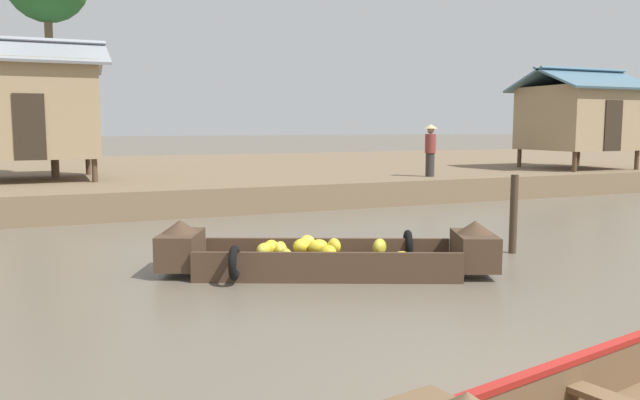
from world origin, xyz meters
TOP-DOWN VIEW (x-y plane):
  - ground_plane at (0.00, 10.00)m, footprint 300.00×300.00m
  - riverbank_strip at (0.00, 22.61)m, footprint 160.00×20.00m
  - banana_boat at (-0.13, 5.73)m, footprint 5.16×3.10m
  - stilt_house_left at (-4.46, 17.45)m, footprint 4.36×3.95m
  - stilt_house_mid_left at (14.41, 15.02)m, footprint 4.13×3.72m
  - vendor_person at (7.11, 13.88)m, footprint 0.44×0.44m
  - mooring_post at (3.69, 5.88)m, footprint 0.14×0.14m

SIDE VIEW (x-z plane):
  - ground_plane at x=0.00m, z-range 0.00..0.00m
  - banana_boat at x=-0.13m, z-range -0.13..0.72m
  - riverbank_strip at x=0.00m, z-range 0.00..0.72m
  - mooring_post at x=3.69m, z-range 0.00..1.44m
  - vendor_person at x=7.11m, z-range 0.82..2.48m
  - stilt_house_mid_left at x=14.41m, z-range 0.80..4.57m
  - stilt_house_left at x=-4.46m, z-range 0.78..4.93m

